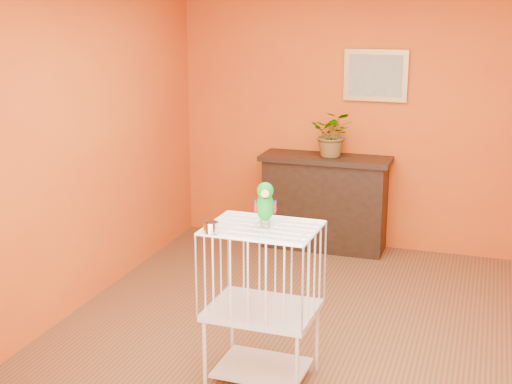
% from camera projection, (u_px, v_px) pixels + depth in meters
% --- Properties ---
extents(ground, '(4.50, 4.50, 0.00)m').
position_uv_depth(ground, '(317.00, 338.00, 5.32)').
color(ground, brown).
rests_on(ground, ground).
extents(room_shell, '(4.50, 4.50, 4.50)m').
position_uv_depth(room_shell, '(323.00, 129.00, 4.92)').
color(room_shell, '#C45512').
rests_on(room_shell, ground).
extents(console_cabinet, '(1.29, 0.46, 0.96)m').
position_uv_depth(console_cabinet, '(324.00, 203.00, 7.19)').
color(console_cabinet, black).
rests_on(console_cabinet, ground).
extents(potted_plant, '(0.42, 0.47, 0.36)m').
position_uv_depth(potted_plant, '(334.00, 138.00, 7.04)').
color(potted_plant, '#26722D').
rests_on(potted_plant, console_cabinet).
extents(framed_picture, '(0.62, 0.04, 0.50)m').
position_uv_depth(framed_picture, '(376.00, 75.00, 6.91)').
color(framed_picture, '#A7783B').
rests_on(framed_picture, room_shell).
extents(birdcage, '(0.70, 0.55, 1.06)m').
position_uv_depth(birdcage, '(262.00, 302.00, 4.60)').
color(birdcage, silver).
rests_on(birdcage, ground).
extents(feed_cup, '(0.09, 0.09, 0.07)m').
position_uv_depth(feed_cup, '(211.00, 227.00, 4.35)').
color(feed_cup, silver).
rests_on(feed_cup, birdcage).
extents(parrot, '(0.16, 0.27, 0.30)m').
position_uv_depth(parrot, '(265.00, 204.00, 4.45)').
color(parrot, '#59544C').
rests_on(parrot, birdcage).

